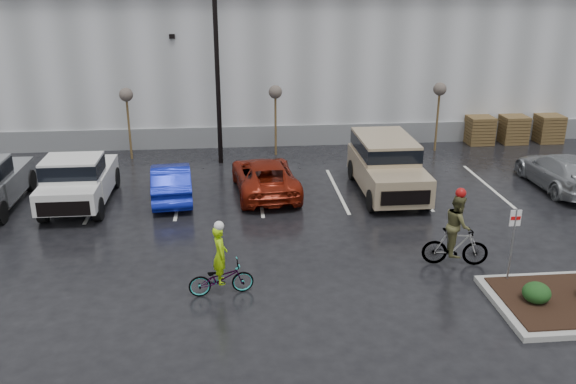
{
  "coord_description": "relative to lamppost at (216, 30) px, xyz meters",
  "views": [
    {
      "loc": [
        -3.46,
        -13.79,
        8.04
      ],
      "look_at": [
        -1.74,
        4.47,
        1.3
      ],
      "focal_mm": 38.0,
      "sensor_mm": 36.0,
      "label": 1
    }
  ],
  "objects": [
    {
      "name": "sapling_west",
      "position": [
        -4.0,
        1.0,
        -2.96
      ],
      "size": [
        0.6,
        0.6,
        3.2
      ],
      "color": "#4F3C1F",
      "rests_on": "ground"
    },
    {
      "name": "pickup_white",
      "position": [
        -4.98,
        -4.34,
        -4.71
      ],
      "size": [
        2.1,
        5.2,
        1.96
      ],
      "primitive_type": null,
      "color": "silver",
      "rests_on": "ground"
    },
    {
      "name": "sapling_east",
      "position": [
        10.0,
        1.0,
        -2.96
      ],
      "size": [
        0.6,
        0.6,
        3.2
      ],
      "color": "#4F3C1F",
      "rests_on": "ground"
    },
    {
      "name": "lamppost",
      "position": [
        0.0,
        0.0,
        0.0
      ],
      "size": [
        0.5,
        1.0,
        9.22
      ],
      "color": "black",
      "rests_on": "ground"
    },
    {
      "name": "pallet_stack_b",
      "position": [
        14.2,
        2.0,
        -5.01
      ],
      "size": [
        1.2,
        1.2,
        1.35
      ],
      "primitive_type": "cube",
      "color": "#4F3C1F",
      "rests_on": "ground"
    },
    {
      "name": "car_blue",
      "position": [
        -1.77,
        -4.24,
        -5.02
      ],
      "size": [
        1.8,
        4.14,
        1.33
      ],
      "primitive_type": "imported",
      "rotation": [
        0.0,
        0.0,
        3.24
      ],
      "color": "#0E1A9A",
      "rests_on": "ground"
    },
    {
      "name": "cyclist_olive",
      "position": [
        6.79,
        -10.5,
        -4.83
      ],
      "size": [
        1.87,
        0.93,
        2.35
      ],
      "rotation": [
        0.0,
        0.0,
        1.4
      ],
      "color": "#3F3F44",
      "rests_on": "ground"
    },
    {
      "name": "wooded_ridge",
      "position": [
        4.0,
        33.0,
        -2.69
      ],
      "size": [
        80.0,
        25.0,
        6.0
      ],
      "primitive_type": "cube",
      "color": "#253B18",
      "rests_on": "ground"
    },
    {
      "name": "pallet_stack_a",
      "position": [
        12.5,
        2.0,
        -5.01
      ],
      "size": [
        1.2,
        1.2,
        1.35
      ],
      "primitive_type": "cube",
      "color": "#4F3C1F",
      "rests_on": "ground"
    },
    {
      "name": "cyclist_hivis",
      "position": [
        0.12,
        -11.57,
        -5.04
      ],
      "size": [
        1.77,
        0.82,
        2.07
      ],
      "rotation": [
        0.0,
        0.0,
        1.71
      ],
      "color": "#3F3F44",
      "rests_on": "ground"
    },
    {
      "name": "suv_tan",
      "position": [
        6.31,
        -4.46,
        -4.66
      ],
      "size": [
        2.2,
        5.1,
        2.06
      ],
      "primitive_type": null,
      "color": "tan",
      "rests_on": "ground"
    },
    {
      "name": "ground",
      "position": [
        4.0,
        -12.0,
        -5.69
      ],
      "size": [
        120.0,
        120.0,
        0.0
      ],
      "primitive_type": "plane",
      "color": "black",
      "rests_on": "ground"
    },
    {
      "name": "car_far_silver",
      "position": [
        13.12,
        -4.53,
        -5.01
      ],
      "size": [
        1.93,
        4.7,
        1.36
      ],
      "primitive_type": "imported",
      "rotation": [
        0.0,
        0.0,
        3.15
      ],
      "color": "#A0A3A7",
      "rests_on": "ground"
    },
    {
      "name": "car_red",
      "position": [
        1.72,
        -3.99,
        -5.03
      ],
      "size": [
        2.57,
        4.92,
        1.32
      ],
      "primitive_type": "imported",
      "rotation": [
        0.0,
        0.0,
        3.22
      ],
      "color": "maroon",
      "rests_on": "ground"
    },
    {
      "name": "pallet_stack_c",
      "position": [
        16.0,
        2.0,
        -5.01
      ],
      "size": [
        1.2,
        1.2,
        1.35
      ],
      "primitive_type": "cube",
      "color": "#4F3C1F",
      "rests_on": "ground"
    },
    {
      "name": "shrub_a",
      "position": [
        8.0,
        -13.0,
        -5.27
      ],
      "size": [
        0.7,
        0.7,
        0.52
      ],
      "primitive_type": "ellipsoid",
      "color": "#123515",
      "rests_on": "curb_island"
    },
    {
      "name": "fire_lane_sign",
      "position": [
        7.8,
        -11.8,
        -4.28
      ],
      "size": [
        0.3,
        0.05,
        2.2
      ],
      "color": "gray",
      "rests_on": "ground"
    },
    {
      "name": "sapling_mid",
      "position": [
        2.5,
        1.0,
        -2.96
      ],
      "size": [
        0.6,
        0.6,
        3.2
      ],
      "color": "#4F3C1F",
      "rests_on": "ground"
    },
    {
      "name": "warehouse",
      "position": [
        4.0,
        9.99,
        -2.04
      ],
      "size": [
        60.5,
        15.5,
        7.2
      ],
      "color": "#A5A8AA",
      "rests_on": "ground"
    }
  ]
}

